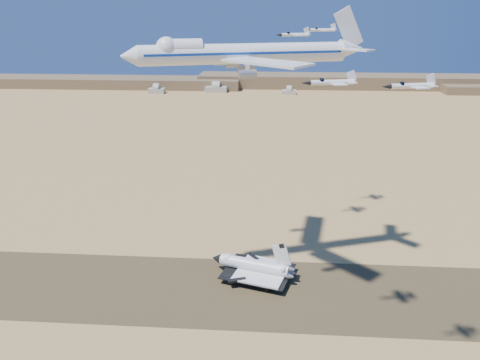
# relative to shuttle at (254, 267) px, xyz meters

# --- Properties ---
(ground) EXTENTS (1200.00, 1200.00, 0.00)m
(ground) POSITION_rel_shuttle_xyz_m (-12.43, -11.44, -4.84)
(ground) COLOR tan
(ground) RESTS_ON ground
(runway) EXTENTS (600.00, 50.00, 0.06)m
(runway) POSITION_rel_shuttle_xyz_m (-12.43, -11.44, -4.81)
(runway) COLOR brown
(runway) RESTS_ON ground
(ridgeline) EXTENTS (960.00, 90.00, 18.00)m
(ridgeline) POSITION_rel_shuttle_xyz_m (52.88, 515.87, 2.79)
(ridgeline) COLOR brown
(ridgeline) RESTS_ON ground
(hangars) EXTENTS (200.50, 29.50, 30.00)m
(hangars) POSITION_rel_shuttle_xyz_m (-76.43, 467.00, -0.01)
(hangars) COLOR #B7B0A2
(hangars) RESTS_ON ground
(shuttle) EXTENTS (36.89, 28.93, 18.01)m
(shuttle) POSITION_rel_shuttle_xyz_m (0.00, 0.00, 0.00)
(shuttle) COLOR silver
(shuttle) RESTS_ON runway
(carrier_747) EXTENTS (89.51, 66.40, 22.51)m
(carrier_747) POSITION_rel_shuttle_xyz_m (-6.54, -0.58, 87.29)
(carrier_747) COLOR white
(crew_a) EXTENTS (0.57, 0.70, 1.66)m
(crew_a) POSITION_rel_shuttle_xyz_m (5.68, -11.15, -3.95)
(crew_a) COLOR #E0590D
(crew_a) RESTS_ON runway
(crew_b) EXTENTS (0.73, 0.98, 1.80)m
(crew_b) POSITION_rel_shuttle_xyz_m (8.30, -5.16, -3.88)
(crew_b) COLOR #E0590D
(crew_b) RESTS_ON runway
(crew_c) EXTENTS (1.09, 0.79, 1.68)m
(crew_c) POSITION_rel_shuttle_xyz_m (8.87, -6.93, -3.94)
(crew_c) COLOR #E0590D
(crew_c) RESTS_ON runway
(chase_jet_a) EXTENTS (15.83, 9.07, 4.00)m
(chase_jet_a) POSITION_rel_shuttle_xyz_m (22.63, -39.58, 83.02)
(chase_jet_a) COLOR white
(chase_jet_b) EXTENTS (13.43, 7.79, 3.42)m
(chase_jet_b) POSITION_rel_shuttle_xyz_m (38.58, -60.52, 85.37)
(chase_jet_b) COLOR white
(chase_jet_c) EXTENTS (15.81, 9.30, 4.05)m
(chase_jet_c) POSITION_rel_shuttle_xyz_m (15.21, 43.76, 91.81)
(chase_jet_c) COLOR white
(chase_jet_d) EXTENTS (15.48, 8.90, 3.92)m
(chase_jet_d) POSITION_rel_shuttle_xyz_m (28.94, 63.25, 93.11)
(chase_jet_d) COLOR white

